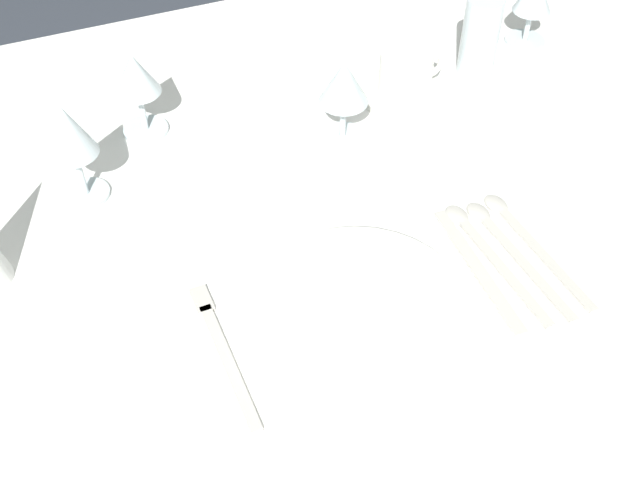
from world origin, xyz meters
TOP-DOWN VIEW (x-y plane):
  - ground_plane at (0.00, 0.00)m, footprint 6.00×6.00m
  - dining_table at (0.00, 0.00)m, footprint 1.80×1.11m
  - dinner_plate at (-0.01, -0.24)m, footprint 0.28×0.28m
  - fork_outer at (-0.17, -0.22)m, footprint 0.02×0.22m
  - dinner_knife at (0.16, -0.23)m, footprint 0.03×0.22m
  - spoon_soup at (0.19, -0.20)m, footprint 0.03×0.23m
  - spoon_dessert at (0.22, -0.20)m, footprint 0.03×0.23m
  - spoon_tea at (0.25, -0.20)m, footprint 0.03×0.23m
  - saucer_left at (0.25, 0.15)m, footprint 0.14×0.14m
  - coffee_cup_left at (0.25, 0.15)m, footprint 0.11×0.08m
  - wine_glass_centre at (-0.16, 0.22)m, footprint 0.07×0.07m
  - wine_glass_left at (-0.27, 0.11)m, footprint 0.07×0.07m
  - wine_glass_right at (0.11, 0.09)m, footprint 0.07×0.07m
  - drink_tumbler at (0.39, 0.16)m, footprint 0.06×0.06m

SIDE VIEW (x-z plane):
  - ground_plane at x=0.00m, z-range 0.00..0.00m
  - dining_table at x=0.00m, z-range 0.29..1.03m
  - spoon_dessert at x=0.22m, z-range 0.74..0.75m
  - fork_outer at x=-0.17m, z-range 0.74..0.74m
  - dinner_knife at x=0.16m, z-range 0.74..0.74m
  - spoon_soup at x=0.19m, z-range 0.74..0.75m
  - spoon_tea at x=0.25m, z-range 0.74..0.75m
  - saucer_left at x=0.25m, z-range 0.74..0.75m
  - dinner_plate at x=-0.01m, z-range 0.74..0.76m
  - coffee_cup_left at x=0.25m, z-range 0.75..0.82m
  - drink_tumbler at x=0.39m, z-range 0.73..0.86m
  - wine_glass_right at x=0.11m, z-range 0.77..0.90m
  - wine_glass_centre at x=-0.16m, z-range 0.77..0.90m
  - wine_glass_left at x=-0.27m, z-range 0.77..0.92m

